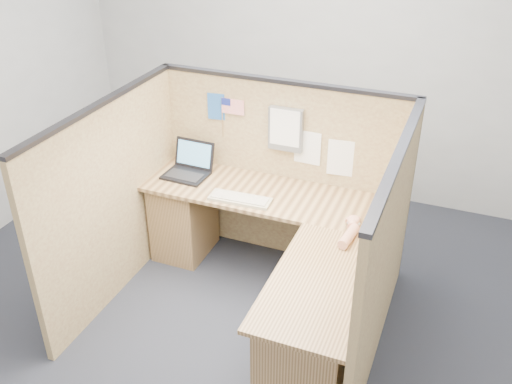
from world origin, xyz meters
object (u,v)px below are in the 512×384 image
at_px(l_desk, 272,263).
at_px(keyboard, 240,199).
at_px(laptop, 189,166).
at_px(mouse, 353,223).

distance_m(l_desk, keyboard, 0.53).
bearing_deg(laptop, mouse, -8.94).
distance_m(keyboard, mouse, 0.86).
distance_m(l_desk, mouse, 0.66).
relative_size(keyboard, mouse, 4.58).
xyz_separation_m(laptop, mouse, (1.42, -0.27, -0.04)).
bearing_deg(l_desk, laptop, 152.71).
bearing_deg(l_desk, keyboard, 148.30).
bearing_deg(l_desk, mouse, 19.81).
bearing_deg(keyboard, mouse, -3.94).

